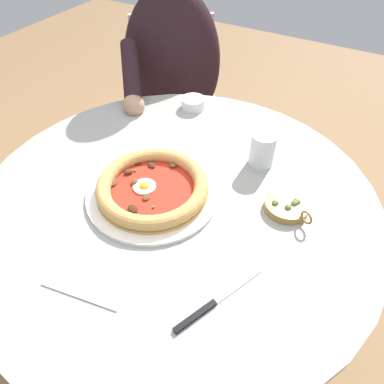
{
  "coord_description": "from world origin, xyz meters",
  "views": [
    {
      "loc": [
        0.51,
        0.33,
        1.34
      ],
      "look_at": [
        -0.02,
        0.03,
        0.74
      ],
      "focal_mm": 33.09,
      "sensor_mm": 36.0,
      "label": 1
    }
  ],
  "objects_px": {
    "pizza_on_plate": "(153,188)",
    "olive_pan": "(287,206)",
    "fork_utensil": "(79,295)",
    "steak_knife": "(207,308)",
    "water_glass": "(262,151)",
    "diner_person": "(174,112)",
    "dining_table": "(178,230)",
    "ramekin_capers": "(193,103)",
    "cafe_chair_diner": "(174,98)"
  },
  "relations": [
    {
      "from": "pizza_on_plate",
      "to": "cafe_chair_diner",
      "type": "relative_size",
      "value": 0.38
    },
    {
      "from": "steak_knife",
      "to": "fork_utensil",
      "type": "relative_size",
      "value": 1.21
    },
    {
      "from": "pizza_on_plate",
      "to": "fork_utensil",
      "type": "distance_m",
      "value": 0.3
    },
    {
      "from": "pizza_on_plate",
      "to": "water_glass",
      "type": "xyz_separation_m",
      "value": [
        -0.24,
        0.18,
        0.02
      ]
    },
    {
      "from": "dining_table",
      "to": "diner_person",
      "type": "xyz_separation_m",
      "value": [
        -0.58,
        -0.38,
        -0.07
      ]
    },
    {
      "from": "steak_knife",
      "to": "dining_table",
      "type": "bearing_deg",
      "value": -137.36
    },
    {
      "from": "pizza_on_plate",
      "to": "diner_person",
      "type": "height_order",
      "value": "diner_person"
    },
    {
      "from": "dining_table",
      "to": "ramekin_capers",
      "type": "bearing_deg",
      "value": -156.13
    },
    {
      "from": "diner_person",
      "to": "water_glass",
      "type": "bearing_deg",
      "value": 54.17
    },
    {
      "from": "cafe_chair_diner",
      "to": "fork_utensil",
      "type": "bearing_deg",
      "value": 22.92
    },
    {
      "from": "dining_table",
      "to": "olive_pan",
      "type": "distance_m",
      "value": 0.3
    },
    {
      "from": "water_glass",
      "to": "diner_person",
      "type": "distance_m",
      "value": 0.67
    },
    {
      "from": "water_glass",
      "to": "fork_utensil",
      "type": "distance_m",
      "value": 0.56
    },
    {
      "from": "pizza_on_plate",
      "to": "olive_pan",
      "type": "relative_size",
      "value": 2.67
    },
    {
      "from": "steak_knife",
      "to": "diner_person",
      "type": "height_order",
      "value": "diner_person"
    },
    {
      "from": "water_glass",
      "to": "cafe_chair_diner",
      "type": "xyz_separation_m",
      "value": [
        -0.48,
        -0.58,
        -0.25
      ]
    },
    {
      "from": "steak_knife",
      "to": "diner_person",
      "type": "relative_size",
      "value": 0.17
    },
    {
      "from": "steak_knife",
      "to": "diner_person",
      "type": "distance_m",
      "value": 1.01
    },
    {
      "from": "steak_knife",
      "to": "fork_utensil",
      "type": "distance_m",
      "value": 0.24
    },
    {
      "from": "olive_pan",
      "to": "fork_utensil",
      "type": "distance_m",
      "value": 0.49
    },
    {
      "from": "dining_table",
      "to": "ramekin_capers",
      "type": "relative_size",
      "value": 13.04
    },
    {
      "from": "dining_table",
      "to": "olive_pan",
      "type": "height_order",
      "value": "olive_pan"
    },
    {
      "from": "fork_utensil",
      "to": "pizza_on_plate",
      "type": "bearing_deg",
      "value": -173.7
    },
    {
      "from": "water_glass",
      "to": "fork_utensil",
      "type": "relative_size",
      "value": 0.56
    },
    {
      "from": "steak_knife",
      "to": "olive_pan",
      "type": "xyz_separation_m",
      "value": [
        -0.31,
        0.04,
        0.01
      ]
    },
    {
      "from": "olive_pan",
      "to": "cafe_chair_diner",
      "type": "relative_size",
      "value": 0.14
    },
    {
      "from": "fork_utensil",
      "to": "diner_person",
      "type": "xyz_separation_m",
      "value": [
        -0.9,
        -0.36,
        -0.2
      ]
    },
    {
      "from": "dining_table",
      "to": "ramekin_capers",
      "type": "xyz_separation_m",
      "value": [
        -0.37,
        -0.16,
        0.15
      ]
    },
    {
      "from": "pizza_on_plate",
      "to": "olive_pan",
      "type": "bearing_deg",
      "value": 110.97
    },
    {
      "from": "dining_table",
      "to": "fork_utensil",
      "type": "distance_m",
      "value": 0.35
    },
    {
      "from": "fork_utensil",
      "to": "cafe_chair_diner",
      "type": "bearing_deg",
      "value": -157.08
    },
    {
      "from": "steak_knife",
      "to": "cafe_chair_diner",
      "type": "xyz_separation_m",
      "value": [
        -0.92,
        -0.65,
        -0.22
      ]
    },
    {
      "from": "dining_table",
      "to": "steak_knife",
      "type": "distance_m",
      "value": 0.33
    },
    {
      "from": "steak_knife",
      "to": "ramekin_capers",
      "type": "height_order",
      "value": "ramekin_capers"
    },
    {
      "from": "olive_pan",
      "to": "fork_utensil",
      "type": "bearing_deg",
      "value": -32.98
    },
    {
      "from": "olive_pan",
      "to": "ramekin_capers",
      "type": "bearing_deg",
      "value": -124.17
    },
    {
      "from": "pizza_on_plate",
      "to": "diner_person",
      "type": "relative_size",
      "value": 0.27
    },
    {
      "from": "steak_knife",
      "to": "diner_person",
      "type": "xyz_separation_m",
      "value": [
        -0.81,
        -0.58,
        -0.2
      ]
    },
    {
      "from": "fork_utensil",
      "to": "diner_person",
      "type": "height_order",
      "value": "diner_person"
    },
    {
      "from": "ramekin_capers",
      "to": "pizza_on_plate",
      "type": "bearing_deg",
      "value": 15.94
    },
    {
      "from": "water_glass",
      "to": "fork_utensil",
      "type": "bearing_deg",
      "value": -15.59
    },
    {
      "from": "fork_utensil",
      "to": "steak_knife",
      "type": "bearing_deg",
      "value": 113.82
    },
    {
      "from": "steak_knife",
      "to": "ramekin_capers",
      "type": "bearing_deg",
      "value": -148.16
    },
    {
      "from": "diner_person",
      "to": "steak_knife",
      "type": "bearing_deg",
      "value": 35.81
    },
    {
      "from": "ramekin_capers",
      "to": "diner_person",
      "type": "height_order",
      "value": "diner_person"
    },
    {
      "from": "dining_table",
      "to": "water_glass",
      "type": "bearing_deg",
      "value": 148.97
    },
    {
      "from": "cafe_chair_diner",
      "to": "diner_person",
      "type": "bearing_deg",
      "value": 32.05
    },
    {
      "from": "olive_pan",
      "to": "diner_person",
      "type": "relative_size",
      "value": 0.1
    },
    {
      "from": "water_glass",
      "to": "fork_utensil",
      "type": "height_order",
      "value": "water_glass"
    },
    {
      "from": "steak_knife",
      "to": "cafe_chair_diner",
      "type": "height_order",
      "value": "cafe_chair_diner"
    }
  ]
}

